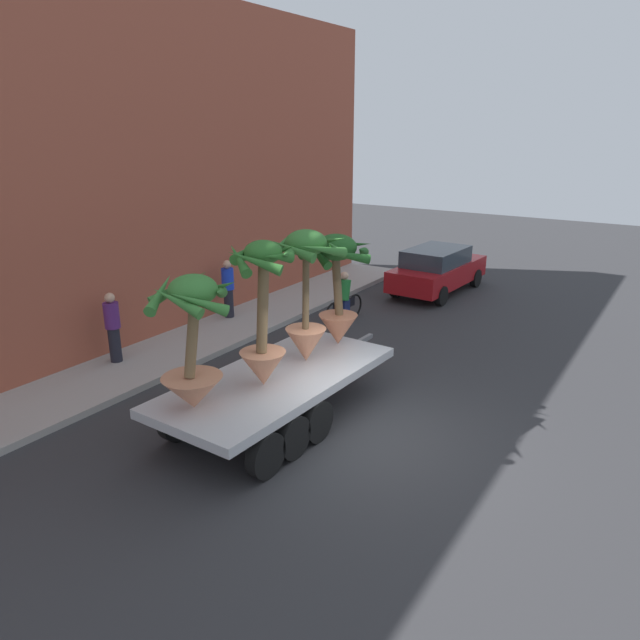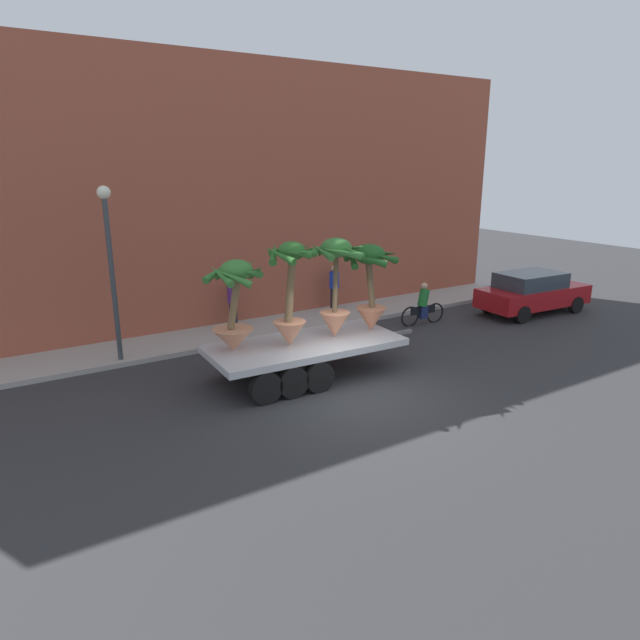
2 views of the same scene
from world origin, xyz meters
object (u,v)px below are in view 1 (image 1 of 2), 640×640
potted_palm_middle (193,344)px  parked_car (437,269)px  flatbed_trailer (270,390)px  pedestrian_far_left (228,288)px  potted_palm_front (307,291)px  potted_palm_extra (263,316)px  potted_palm_rear (337,285)px  cyclist (344,299)px  pedestrian_near_gate (113,326)px

potted_palm_middle → parked_car: size_ratio=0.51×
flatbed_trailer → parked_car: size_ratio=1.37×
flatbed_trailer → pedestrian_far_left: size_ratio=3.62×
potted_palm_middle → parked_car: bearing=3.1°
potted_palm_front → potted_palm_extra: size_ratio=1.00×
potted_palm_rear → cyclist: potted_palm_rear is taller
flatbed_trailer → pedestrian_near_gate: size_ratio=3.62×
potted_palm_front → parked_car: 9.91m
potted_palm_extra → cyclist: potted_palm_extra is taller
potted_palm_rear → pedestrian_far_left: (2.17, 5.06, -1.31)m
flatbed_trailer → potted_palm_middle: size_ratio=2.69×
flatbed_trailer → potted_palm_front: potted_palm_front is taller
potted_palm_rear → pedestrian_near_gate: size_ratio=1.44×
potted_palm_front → pedestrian_near_gate: (-0.84, 5.00, -1.42)m
cyclist → potted_palm_front: bearing=-157.1°
potted_palm_front → potted_palm_extra: potted_palm_extra is taller
potted_palm_rear → pedestrian_far_left: bearing=66.8°
potted_palm_middle → parked_car: 12.52m
potted_palm_middle → pedestrian_near_gate: 5.04m
potted_palm_extra → pedestrian_near_gate: bearing=83.8°
potted_palm_rear → pedestrian_near_gate: (-1.95, 5.03, -1.31)m
potted_palm_middle → parked_car: potted_palm_middle is taller
pedestrian_near_gate → potted_palm_extra: bearing=-96.2°
potted_palm_rear → parked_car: bearing=7.7°
parked_car → potted_palm_extra: bearing=-174.3°
potted_palm_middle → potted_palm_front: size_ratio=0.85×
parked_car → pedestrian_near_gate: size_ratio=2.65×
potted_palm_front → parked_car: potted_palm_front is taller
potted_palm_extra → pedestrian_far_left: 6.96m
flatbed_trailer → potted_palm_middle: 2.10m
potted_palm_rear → potted_palm_extra: 2.49m
parked_car → pedestrian_far_left: (-6.42, 3.90, 0.22)m
pedestrian_near_gate → cyclist: bearing=-25.0°
potted_palm_rear → potted_palm_front: potted_palm_front is taller
cyclist → parked_car: (4.53, -1.07, 0.16)m
potted_palm_extra → pedestrian_near_gate: 5.17m
potted_palm_extra → flatbed_trailer: bearing=16.5°
parked_car → pedestrian_near_gate: pedestrian_near_gate is taller
potted_palm_middle → potted_palm_extra: potted_palm_extra is taller
flatbed_trailer → pedestrian_far_left: bearing=48.0°
potted_palm_front → potted_palm_rear: bearing=-1.8°
potted_palm_rear → potted_palm_extra: (-2.49, 0.05, -0.03)m
pedestrian_near_gate → flatbed_trailer: bearing=-93.9°
cyclist → potted_palm_middle: bearing=-167.6°
potted_palm_middle → potted_palm_extra: 1.43m
potted_palm_front → cyclist: (5.18, 2.19, -1.79)m
flatbed_trailer → potted_palm_front: 2.07m
parked_car → potted_palm_middle: bearing=-176.9°
potted_palm_middle → potted_palm_extra: (1.35, -0.43, 0.21)m
cyclist → parked_car: 4.65m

